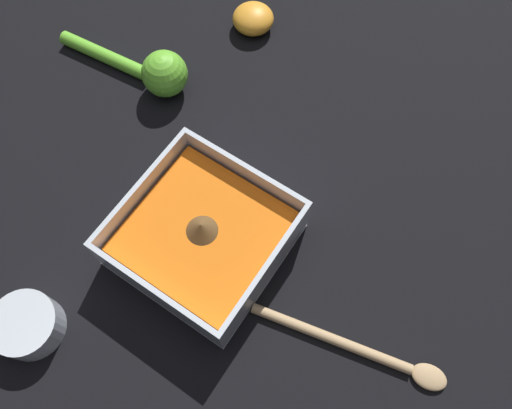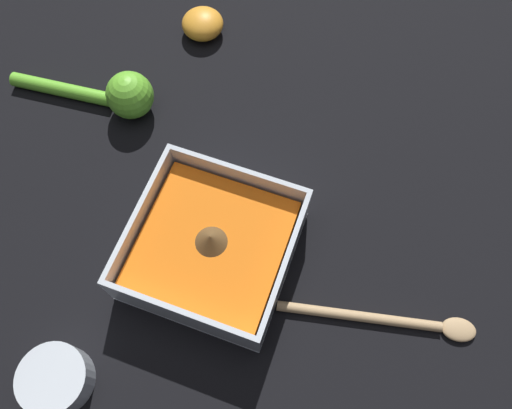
{
  "view_description": "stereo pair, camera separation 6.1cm",
  "coord_description": "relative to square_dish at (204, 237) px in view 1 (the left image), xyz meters",
  "views": [
    {
      "loc": [
        0.12,
        0.16,
        0.59
      ],
      "look_at": [
        -0.09,
        0.02,
        0.04
      ],
      "focal_mm": 35.0,
      "sensor_mm": 36.0,
      "label": 1
    },
    {
      "loc": [
        0.15,
        0.11,
        0.59
      ],
      "look_at": [
        -0.09,
        0.02,
        0.04
      ],
      "focal_mm": 35.0,
      "sensor_mm": 36.0,
      "label": 2
    }
  ],
  "objects": [
    {
      "name": "wooden_spoon",
      "position": [
        0.01,
        0.22,
        -0.02
      ],
      "size": [
        0.07,
        0.23,
        0.01
      ],
      "rotation": [
        0.0,
        0.0,
        1.79
      ],
      "color": "tan",
      "rests_on": "ground_plane"
    },
    {
      "name": "lemon_squeezer",
      "position": [
        -0.16,
        -0.21,
        0.0
      ],
      "size": [
        0.06,
        0.22,
        0.06
      ],
      "rotation": [
        0.0,
        0.0,
        1.67
      ],
      "color": "#6BC633",
      "rests_on": "ground_plane"
    },
    {
      "name": "ground_plane",
      "position": [
        0.02,
        0.01,
        -0.03
      ],
      "size": [
        4.0,
        4.0,
        0.0
      ],
      "primitive_type": "plane",
      "color": "black"
    },
    {
      "name": "square_dish",
      "position": [
        0.0,
        0.0,
        0.0
      ],
      "size": [
        0.18,
        0.18,
        0.07
      ],
      "color": "silver",
      "rests_on": "ground_plane"
    },
    {
      "name": "lemon_half",
      "position": [
        -0.33,
        -0.15,
        -0.01
      ],
      "size": [
        0.06,
        0.06,
        0.03
      ],
      "color": "orange",
      "rests_on": "ground_plane"
    },
    {
      "name": "spice_bowl",
      "position": [
        0.2,
        -0.11,
        -0.01
      ],
      "size": [
        0.08,
        0.08,
        0.04
      ],
      "color": "silver",
      "rests_on": "ground_plane"
    }
  ]
}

